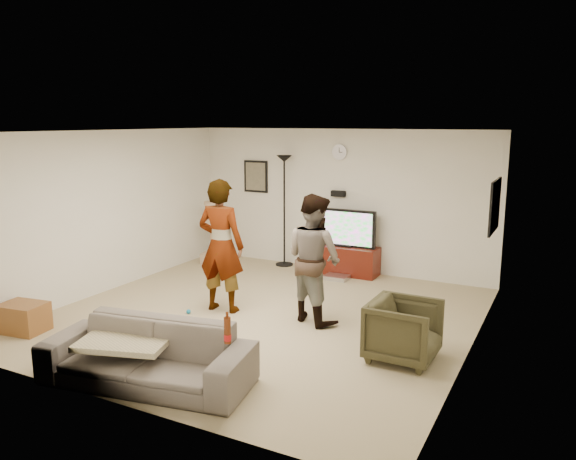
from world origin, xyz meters
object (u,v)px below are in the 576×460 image
at_px(side_table, 23,318).
at_px(cat_tree, 213,232).
at_px(person_right, 314,258).
at_px(armchair, 404,331).
at_px(tv, 345,228).
at_px(tv_stand, 344,260).
at_px(floor_lamp, 284,211).
at_px(beer_bottle, 227,330).
at_px(person_left, 221,246).
at_px(sofa, 147,354).

bearing_deg(side_table, cat_tree, 88.02).
relative_size(person_right, armchair, 2.28).
height_order(tv, cat_tree, cat_tree).
bearing_deg(tv_stand, tv, 0.00).
bearing_deg(cat_tree, tv, 9.89).
distance_m(floor_lamp, beer_bottle, 5.22).
height_order(tv, beer_bottle, tv).
distance_m(armchair, side_table, 4.73).
height_order(person_right, armchair, person_right).
bearing_deg(tv_stand, beer_bottle, -81.22).
relative_size(person_left, side_table, 3.38).
bearing_deg(side_table, armchair, 16.99).
xyz_separation_m(tv, side_table, (-2.61, -4.41, -0.63)).
bearing_deg(sofa, floor_lamp, 91.39).
relative_size(tv, armchair, 1.45).
xyz_separation_m(tv, person_left, (-0.83, -2.57, 0.12)).
xyz_separation_m(tv_stand, sofa, (-0.24, -4.79, 0.06)).
xyz_separation_m(floor_lamp, beer_bottle, (1.95, -4.84, -0.27)).
relative_size(tv_stand, person_left, 0.63).
relative_size(tv, cat_tree, 0.92).
bearing_deg(person_right, tv_stand, -55.08).
height_order(tv, side_table, tv).
height_order(tv, person_right, person_right).
bearing_deg(beer_bottle, person_right, 95.93).
distance_m(person_left, sofa, 2.38).
relative_size(tv_stand, armchair, 1.58).
bearing_deg(person_right, floor_lamp, -31.42).
distance_m(cat_tree, beer_bottle, 5.42).
height_order(person_right, beer_bottle, person_right).
bearing_deg(person_left, sofa, 99.84).
bearing_deg(armchair, beer_bottle, 147.55).
bearing_deg(floor_lamp, cat_tree, -159.35).
bearing_deg(sofa, tv_stand, 77.18).
distance_m(tv, floor_lamp, 1.23).
bearing_deg(side_table, person_left, 45.88).
bearing_deg(side_table, beer_bottle, -6.44).
xyz_separation_m(tv_stand, armchair, (1.91, -3.03, 0.09)).
bearing_deg(beer_bottle, person_left, 125.22).
relative_size(cat_tree, sofa, 0.56).
height_order(cat_tree, sofa, cat_tree).
distance_m(cat_tree, sofa, 4.91).
distance_m(tv_stand, cat_tree, 2.54).
height_order(sofa, side_table, sofa).
relative_size(tv, floor_lamp, 0.54).
height_order(tv_stand, cat_tree, cat_tree).
distance_m(tv, sofa, 4.83).
bearing_deg(person_left, armchair, 165.50).
xyz_separation_m(tv, cat_tree, (-2.47, -0.43, -0.23)).
xyz_separation_m(person_left, armchair, (2.74, -0.46, -0.59)).
bearing_deg(armchair, person_right, 65.33).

